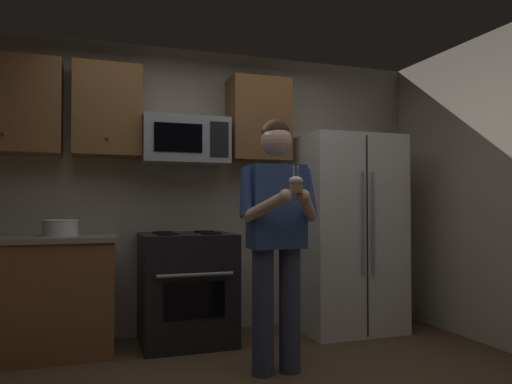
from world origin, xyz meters
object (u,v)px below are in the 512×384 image
Objects in this scene: oven_range at (187,288)px; bowl_large_white at (60,227)px; person at (277,229)px; microwave at (185,141)px; refrigerator at (346,233)px; cupcake at (296,184)px.

bowl_large_white is (-1.00, 0.03, 0.52)m from oven_range.
person is at bearing -33.85° from bowl_large_white.
refrigerator is at bearing -6.03° from microwave.
oven_range is 1.13m from bowl_large_white.
oven_range is 3.43× the size of bowl_large_white.
cupcake is at bearing -41.92° from bowl_large_white.
oven_range is at bearing -90.02° from microwave.
refrigerator reaches higher than cupcake.
cupcake reaches higher than bowl_large_white.
refrigerator is (1.50, -0.04, 0.44)m from oven_range.
microwave is at bearing 112.99° from person.
refrigerator is at bearing 49.49° from cupcake.
person is 10.13× the size of cupcake.
refrigerator is 1.39m from person.
person is (0.45, -0.94, 0.53)m from oven_range.
cupcake is at bearing -70.49° from oven_range.
oven_range is at bearing 178.50° from refrigerator.
oven_range is at bearing 109.51° from cupcake.
oven_range is 1.26m from microwave.
bowl_large_white is at bearing -174.92° from microwave.
person reaches higher than cupcake.
oven_range is 0.53× the size of person.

